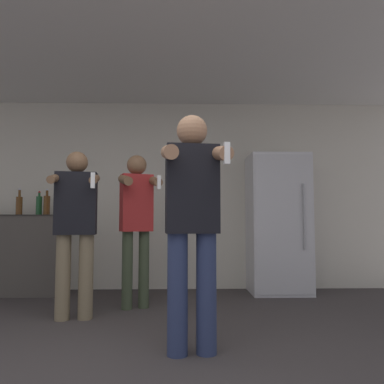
{
  "coord_description": "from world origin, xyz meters",
  "views": [
    {
      "loc": [
        0.42,
        -2.09,
        0.93
      ],
      "look_at": [
        0.48,
        0.58,
        1.13
      ],
      "focal_mm": 35.0,
      "sensor_mm": 36.0,
      "label": 1
    }
  ],
  "objects": [
    {
      "name": "bottle_brown_liquor",
      "position": [
        -1.66,
        2.71,
        1.12
      ],
      "size": [
        0.08,
        0.08,
        0.34
      ],
      "color": "#563314",
      "rests_on": "counter"
    },
    {
      "name": "bottle_red_label",
      "position": [
        -1.32,
        2.71,
        1.13
      ],
      "size": [
        0.08,
        0.08,
        0.33
      ],
      "color": "#563314",
      "rests_on": "counter"
    },
    {
      "name": "person_spectator_back",
      "position": [
        -0.08,
        1.93,
        0.99
      ],
      "size": [
        0.49,
        0.52,
        1.63
      ],
      "color": "#38422D",
      "rests_on": "ground_plane"
    },
    {
      "name": "bottle_amber_bourbon",
      "position": [
        -1.41,
        2.71,
        1.12
      ],
      "size": [
        0.07,
        0.07,
        0.3
      ],
      "color": "#194723",
      "rests_on": "counter"
    },
    {
      "name": "wall_back",
      "position": [
        0.0,
        3.06,
        1.27
      ],
      "size": [
        7.0,
        0.06,
        2.55
      ],
      "color": "beige",
      "rests_on": "ground_plane"
    },
    {
      "name": "counter",
      "position": [
        -1.78,
        2.77,
        0.5
      ],
      "size": [
        1.36,
        0.56,
        0.99
      ],
      "color": "#47423D",
      "rests_on": "ground_plane"
    },
    {
      "name": "person_man_side",
      "position": [
        -0.6,
        1.51,
        0.9
      ],
      "size": [
        0.47,
        0.45,
        1.59
      ],
      "color": "#75664C",
      "rests_on": "ground_plane"
    },
    {
      "name": "person_woman_foreground",
      "position": [
        0.48,
        0.56,
        0.96
      ],
      "size": [
        0.49,
        0.49,
        1.69
      ],
      "color": "navy",
      "rests_on": "ground_plane"
    },
    {
      "name": "refrigerator",
      "position": [
        1.65,
        2.73,
        0.88
      ],
      "size": [
        0.74,
        0.64,
        1.77
      ],
      "color": "silver",
      "rests_on": "ground_plane"
    },
    {
      "name": "ceiling_slab",
      "position": [
        0.0,
        1.52,
        2.57
      ],
      "size": [
        7.0,
        3.55,
        0.05
      ],
      "color": "silver",
      "rests_on": "wall_back"
    }
  ]
}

